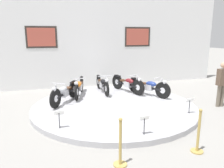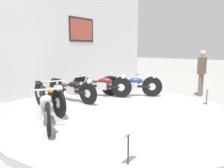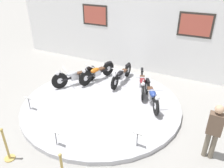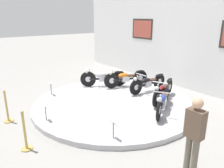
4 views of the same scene
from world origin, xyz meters
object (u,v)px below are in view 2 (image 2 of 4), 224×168
(motorcycle_blue, at_px, (132,84))
(info_placard_front_left, at_px, (128,139))
(motorcycle_silver, at_px, (46,105))
(motorcycle_maroon, at_px, (102,84))
(motorcycle_black, at_px, (72,89))
(motorcycle_orange, at_px, (49,95))
(info_placard_front_right, at_px, (207,92))
(visitor_standing, at_px, (202,70))

(motorcycle_blue, xyz_separation_m, info_placard_front_left, (-3.68, -2.24, -0.02))
(motorcycle_silver, relative_size, motorcycle_maroon, 0.92)
(motorcycle_black, bearing_deg, motorcycle_maroon, -15.21)
(info_placard_front_left, bearing_deg, motorcycle_silver, 81.94)
(motorcycle_orange, distance_m, info_placard_front_right, 4.26)
(motorcycle_black, height_order, motorcycle_maroon, motorcycle_maroon)
(info_placard_front_right, bearing_deg, info_placard_front_left, 180.00)
(info_placard_front_left, height_order, info_placard_front_right, same)
(motorcycle_orange, xyz_separation_m, info_placard_front_right, (3.04, -2.99, -0.03))
(info_placard_front_right, xyz_separation_m, visitor_standing, (1.79, 0.66, 0.41))
(motorcycle_silver, bearing_deg, motorcycle_orange, 49.66)
(motorcycle_silver, distance_m, visitor_standing, 5.70)
(motorcycle_orange, bearing_deg, info_placard_front_right, -44.50)
(motorcycle_maroon, xyz_separation_m, motorcycle_blue, (0.63, -0.75, -0.00))
(motorcycle_orange, distance_m, visitor_standing, 5.37)
(motorcycle_maroon, relative_size, info_placard_front_right, 3.70)
(motorcycle_black, relative_size, motorcycle_blue, 1.13)
(info_placard_front_left, bearing_deg, visitor_standing, 6.49)
(motorcycle_silver, xyz_separation_m, motorcycle_black, (1.68, 1.04, -0.02))
(motorcycle_silver, height_order, info_placard_front_right, motorcycle_silver)
(motorcycle_blue, bearing_deg, motorcycle_maroon, 130.07)
(motorcycle_black, height_order, visitor_standing, visitor_standing)
(motorcycle_orange, xyz_separation_m, info_placard_front_left, (-0.95, -2.99, -0.03))
(visitor_standing, bearing_deg, info_placard_front_right, -159.77)
(motorcycle_maroon, bearing_deg, visitor_standing, -40.43)
(motorcycle_silver, relative_size, visitor_standing, 1.06)
(info_placard_front_right, height_order, visitor_standing, visitor_standing)
(motorcycle_silver, bearing_deg, motorcycle_blue, -0.03)
(info_placard_front_right, relative_size, visitor_standing, 0.31)
(motorcycle_black, bearing_deg, info_placard_front_left, -121.40)
(info_placard_front_left, bearing_deg, motorcycle_black, 58.60)
(motorcycle_orange, bearing_deg, motorcycle_silver, -130.34)
(motorcycle_blue, relative_size, visitor_standing, 1.07)
(motorcycle_silver, height_order, motorcycle_orange, same)
(motorcycle_maroon, xyz_separation_m, visitor_standing, (2.74, -2.33, 0.38))
(info_placard_front_right, bearing_deg, motorcycle_maroon, 107.64)
(motorcycle_orange, relative_size, motorcycle_black, 0.99)
(info_placard_front_right, bearing_deg, motorcycle_orange, 135.50)
(visitor_standing, bearing_deg, motorcycle_black, 145.33)
(motorcycle_black, xyz_separation_m, visitor_standing, (3.78, -2.62, 0.39))
(motorcycle_silver, distance_m, info_placard_front_left, 2.26)
(motorcycle_maroon, distance_m, info_placard_front_right, 3.14)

